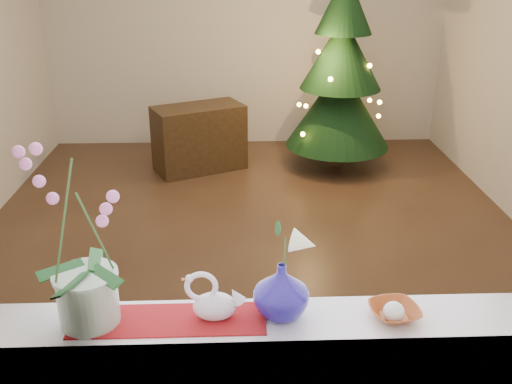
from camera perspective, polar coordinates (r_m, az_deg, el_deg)
The scene contains 14 objects.
ground at distance 4.62m, azimuth -0.32°, elevation -4.60°, with size 5.00×5.00×0.00m, color #3A2417.
wall_back at distance 6.64m, azimuth -1.08°, elevation 16.23°, with size 4.50×0.10×2.70m, color beige.
wall_front at distance 1.79m, azimuth 2.21°, elevation -3.72°, with size 4.50×0.10×2.70m, color beige.
windowsill at distance 2.13m, azimuth 1.76°, elevation -12.95°, with size 2.20×0.26×0.04m, color white.
window_frame at distance 1.69m, azimuth 2.31°, elevation 7.41°, with size 2.22×0.06×1.60m, color white, non-canonical shape.
runner at distance 2.13m, azimuth -8.74°, elevation -12.54°, with size 0.70×0.20×0.01m, color maroon.
orchid_pot at distance 2.01m, azimuth -17.19°, elevation -4.55°, with size 0.23×0.23×0.67m, color silver, non-canonical shape.
swan at distance 2.08m, azimuth -4.19°, elevation -10.39°, with size 0.22×0.10×0.18m, color silver, non-canonical shape.
blue_vase at distance 2.07m, azimuth 2.55°, elevation -9.44°, with size 0.23×0.23×0.24m, color #140C63.
lily at distance 1.97m, azimuth 2.66°, elevation -4.20°, with size 0.13×0.08×0.18m, color white, non-canonical shape.
paperweight at distance 2.14m, azimuth 13.61°, elevation -11.59°, with size 0.08×0.08×0.08m, color white.
amber_dish at distance 2.18m, azimuth 13.66°, elevation -11.66°, with size 0.15×0.15×0.04m, color #8B3A14.
xmas_tree at distance 5.95m, azimuth 8.47°, elevation 11.70°, with size 1.09×1.09×1.99m, color black, non-canonical shape.
side_table at distance 5.97m, azimuth -5.70°, elevation 5.38°, with size 0.91×0.45×0.68m, color black.
Camera 1 is at (-0.13, -4.09, 2.16)m, focal length 40.00 mm.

